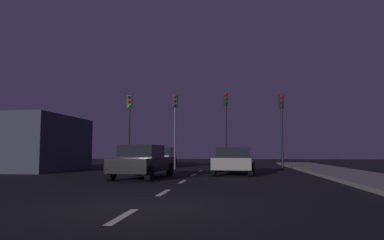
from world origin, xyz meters
name	(u,v)px	position (x,y,z in m)	size (l,w,h in m)	color
ground_plane	(185,180)	(0.00, 7.00, 0.00)	(80.00, 80.00, 0.00)	black
sidewalk_curb_right	(376,180)	(7.50, 7.00, 0.07)	(3.00, 40.00, 0.15)	gray
lane_stripe_nearest	(123,216)	(0.00, -1.20, 0.00)	(0.16, 1.60, 0.01)	silver
lane_stripe_second	(164,192)	(0.00, 2.60, 0.00)	(0.16, 1.60, 0.01)	silver
lane_stripe_third	(183,181)	(0.00, 6.40, 0.00)	(0.16, 1.60, 0.01)	silver
lane_stripe_fourth	(194,175)	(0.00, 10.20, 0.00)	(0.16, 1.60, 0.01)	silver
lane_stripe_fifth	(201,171)	(0.00, 14.00, 0.00)	(0.16, 1.60, 0.01)	silver
traffic_signal_far_left	(129,117)	(-5.09, 15.81, 3.51)	(0.32, 0.38, 5.02)	black
traffic_signal_center_left	(175,117)	(-1.92, 15.81, 3.52)	(0.32, 0.38, 5.03)	#4C4C51
traffic_signal_center_right	(226,115)	(1.50, 15.81, 3.58)	(0.32, 0.38, 5.13)	black
traffic_signal_far_right	(282,117)	(5.11, 15.81, 3.42)	(0.32, 0.38, 4.88)	black
car_stopped_ahead	(234,160)	(2.03, 10.98, 0.72)	(2.26, 4.61, 1.39)	gray
car_adjacent_lane	(143,161)	(-1.99, 7.76, 0.75)	(2.12, 4.42, 1.47)	black
car_oncoming_far	(161,157)	(-3.47, 18.77, 0.75)	(2.04, 4.20, 1.48)	silver
storefront_left	(30,143)	(-10.65, 13.14, 1.68)	(5.29, 6.84, 3.36)	#333847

